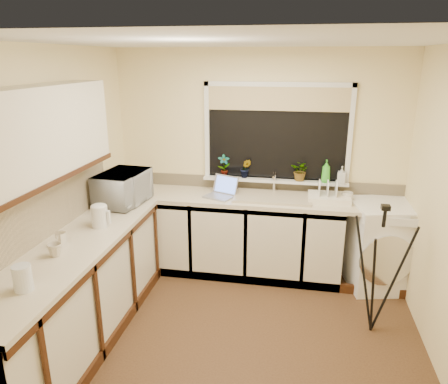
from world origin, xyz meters
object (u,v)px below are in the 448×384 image
at_px(laptop, 222,191).
at_px(cup_left, 55,250).
at_px(plant_b, 246,168).
at_px(steel_jar, 61,239).
at_px(dish_rack, 329,198).
at_px(tripod, 378,271).
at_px(washing_machine, 381,245).
at_px(microwave, 123,188).
at_px(soap_bottle_clear, 342,175).
at_px(plant_a, 224,166).
at_px(cup_back, 347,197).
at_px(soap_bottle_green, 326,171).
at_px(glass_jug, 23,278).
at_px(plant_d, 301,171).
at_px(kettle, 100,217).

relative_size(laptop, cup_left, 3.51).
bearing_deg(plant_b, steel_jar, -125.47).
height_order(dish_rack, cup_left, cup_left).
bearing_deg(tripod, washing_machine, 68.43).
relative_size(dish_rack, cup_left, 3.97).
distance_m(microwave, soap_bottle_clear, 2.32).
relative_size(washing_machine, dish_rack, 2.12).
bearing_deg(plant_a, washing_machine, -8.06).
bearing_deg(plant_b, cup_back, -9.10).
distance_m(microwave, plant_a, 1.15).
xyz_separation_m(washing_machine, steel_jar, (-2.73, -1.50, 0.50)).
distance_m(washing_machine, microwave, 2.77).
xyz_separation_m(plant_b, soap_bottle_clear, (1.04, -0.03, -0.01)).
distance_m(soap_bottle_green, cup_back, 0.35).
relative_size(dish_rack, steel_jar, 3.68).
bearing_deg(washing_machine, cup_left, -160.64).
distance_m(tripod, soap_bottle_green, 1.31).
height_order(tripod, glass_jug, tripod).
bearing_deg(cup_back, plant_a, 172.66).
distance_m(plant_a, plant_d, 0.86).
height_order(steel_jar, plant_b, plant_b).
distance_m(laptop, plant_d, 0.89).
height_order(soap_bottle_clear, cup_back, soap_bottle_clear).
bearing_deg(cup_left, soap_bottle_clear, 40.16).
height_order(kettle, cup_left, kettle).
xyz_separation_m(soap_bottle_clear, cup_left, (-2.24, -1.89, -0.19)).
bearing_deg(cup_left, glass_jug, -81.27).
bearing_deg(washing_machine, soap_bottle_green, 147.44).
relative_size(glass_jug, plant_b, 0.81).
bearing_deg(laptop, soap_bottle_clear, 32.74).
height_order(washing_machine, dish_rack, dish_rack).
bearing_deg(plant_b, soap_bottle_green, -1.73).
bearing_deg(kettle, cup_left, -96.24).
height_order(washing_machine, steel_jar, steel_jar).
relative_size(washing_machine, plant_a, 3.61).
height_order(plant_b, cup_left, plant_b).
distance_m(laptop, glass_jug, 2.33).
bearing_deg(kettle, soap_bottle_green, 32.56).
distance_m(cup_back, cup_left, 2.89).
bearing_deg(cup_left, washing_machine, 31.90).
xyz_separation_m(steel_jar, microwave, (0.07, 1.08, 0.11)).
bearing_deg(microwave, laptop, -61.12).
xyz_separation_m(kettle, plant_d, (1.74, 1.29, 0.17)).
bearing_deg(tripod, cup_back, 92.19).
bearing_deg(soap_bottle_green, cup_left, -137.63).
xyz_separation_m(glass_jug, plant_b, (1.12, 2.41, 0.17)).
xyz_separation_m(glass_jug, microwave, (-0.06, 1.74, 0.08)).
bearing_deg(plant_b, microwave, -150.41).
xyz_separation_m(kettle, soap_bottle_clear, (2.17, 1.28, 0.15)).
bearing_deg(dish_rack, laptop, -178.21).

